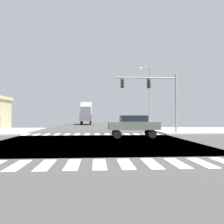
% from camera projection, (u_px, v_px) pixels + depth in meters
% --- Properties ---
extents(ground, '(90.00, 90.00, 0.05)m').
position_uv_depth(ground, '(94.00, 143.00, 15.97)').
color(ground, '#3B3837').
extents(sidewalk_corner_ne, '(12.00, 12.00, 0.14)m').
position_uv_depth(sidewalk_corner_ne, '(199.00, 130.00, 28.85)').
color(sidewalk_corner_ne, '#A09B91').
rests_on(sidewalk_corner_ne, ground).
extents(crosswalk_near, '(13.50, 2.00, 0.01)m').
position_uv_depth(crosswalk_near, '(86.00, 164.00, 8.67)').
color(crosswalk_near, silver).
rests_on(crosswalk_near, ground).
extents(crosswalk_far, '(13.50, 2.00, 0.01)m').
position_uv_depth(crosswalk_far, '(92.00, 134.00, 23.23)').
color(crosswalk_far, silver).
rests_on(crosswalk_far, ground).
extents(traffic_signal_mast, '(6.42, 0.55, 6.14)m').
position_uv_depth(traffic_signal_mast, '(152.00, 90.00, 23.58)').
color(traffic_signal_mast, gray).
rests_on(traffic_signal_mast, ground).
extents(street_lamp, '(1.78, 0.32, 8.83)m').
position_uv_depth(street_lamp, '(148.00, 92.00, 32.98)').
color(street_lamp, gray).
rests_on(street_lamp, ground).
extents(sedan_crossing_3, '(4.30, 1.80, 1.88)m').
position_uv_depth(sedan_crossing_3, '(133.00, 124.00, 19.71)').
color(sedan_crossing_3, black).
rests_on(sedan_crossing_3, ground).
extents(box_truck_queued_1, '(2.40, 7.20, 4.85)m').
position_uv_depth(box_truck_queued_1, '(86.00, 113.00, 50.45)').
color(box_truck_queued_1, black).
rests_on(box_truck_queued_1, ground).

